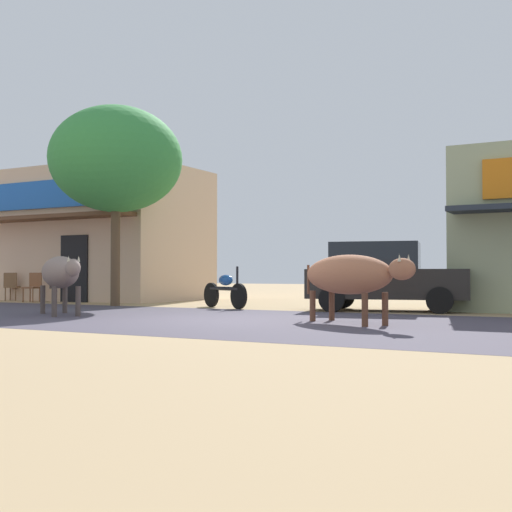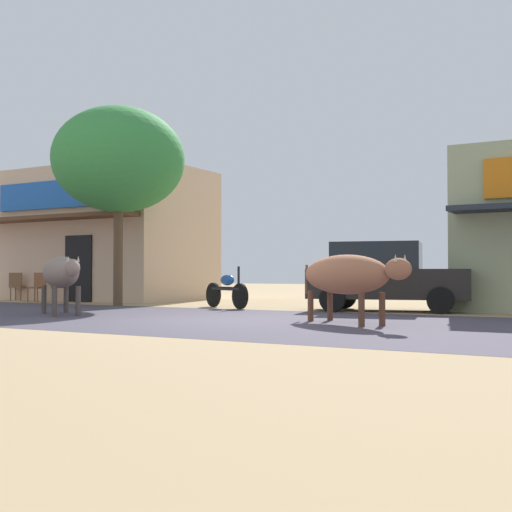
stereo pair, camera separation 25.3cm
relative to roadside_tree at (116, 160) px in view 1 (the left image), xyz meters
The scene contains 10 objects.
ground 7.60m from the roadside_tree, 30.96° to the right, with size 80.00×80.00×0.00m, color tan.
asphalt_road 7.60m from the roadside_tree, 30.96° to the right, with size 72.00×6.75×0.00m, color #453F4D.
storefront_left_cafe 5.35m from the roadside_tree, 135.81° to the left, with size 6.81×5.22×4.43m.
roadside_tree is the anchor object (origin of this frame).
parked_hatchback_car 8.04m from the roadside_tree, ahead, with size 3.99×2.45×1.64m.
parked_motorcycle 4.86m from the roadside_tree, ahead, with size 1.79×0.94×1.07m.
cow_near_brown 5.16m from the roadside_tree, 66.13° to the right, with size 2.32×1.77×1.27m.
cow_far_dark 9.10m from the roadside_tree, 21.03° to the right, with size 2.66×1.83×1.24m.
cafe_chair_near_tree 6.48m from the roadside_tree, 167.97° to the left, with size 0.58×0.58×0.92m.
cafe_chair_by_doorway 5.33m from the roadside_tree, 169.50° to the left, with size 0.52×0.52×0.92m.
Camera 1 is at (6.59, -11.02, 0.90)m, focal length 46.63 mm.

